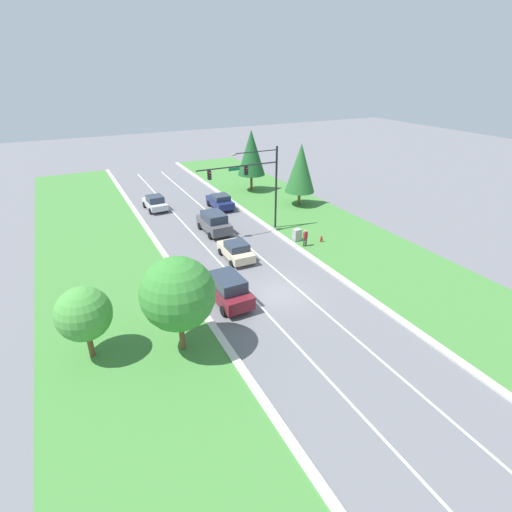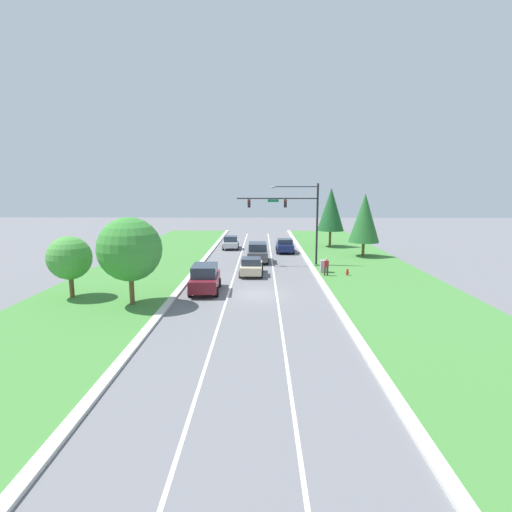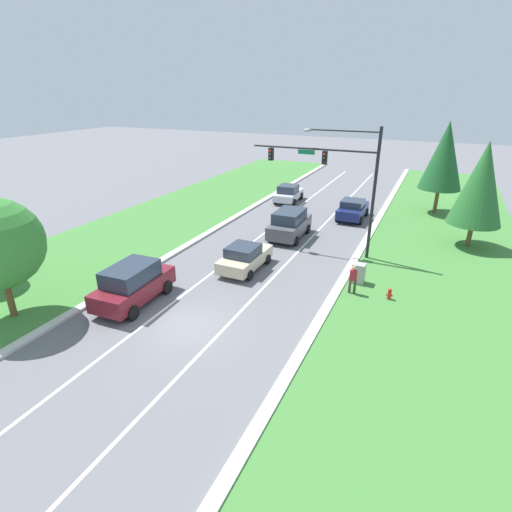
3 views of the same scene
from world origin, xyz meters
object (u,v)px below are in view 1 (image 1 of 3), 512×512
at_px(silver_sedan, 155,203).
at_px(conifer_near_right_tree, 301,168).
at_px(oak_far_left_tree, 84,314).
at_px(conifer_far_right_tree, 251,153).
at_px(fire_hydrant, 321,239).
at_px(utility_cabinet, 297,235).
at_px(champagne_sedan, 236,250).
at_px(pedestrian, 305,237).
at_px(oak_near_left_tree, 178,294).
at_px(traffic_signal_mast, 255,178).
at_px(graphite_suv, 214,222).
at_px(burgundy_suv, 227,289).
at_px(navy_sedan, 220,201).

xyz_separation_m(silver_sedan, conifer_near_right_tree, (15.68, -6.08, 3.64)).
bearing_deg(oak_far_left_tree, conifer_far_right_tree, 48.59).
relative_size(fire_hydrant, conifer_far_right_tree, 0.09).
bearing_deg(utility_cabinet, conifer_near_right_tree, 56.97).
bearing_deg(champagne_sedan, oak_far_left_tree, -146.90).
height_order(pedestrian, oak_near_left_tree, oak_near_left_tree).
relative_size(traffic_signal_mast, champagne_sedan, 1.97).
xyz_separation_m(silver_sedan, pedestrian, (9.79, -16.53, 0.10)).
distance_m(traffic_signal_mast, champagne_sedan, 7.94).
xyz_separation_m(graphite_suv, pedestrian, (6.20, -7.04, -0.12)).
relative_size(silver_sedan, fire_hydrant, 6.07).
xyz_separation_m(utility_cabinet, conifer_near_right_tree, (5.86, 9.01, 3.87)).
bearing_deg(silver_sedan, utility_cabinet, -59.68).
bearing_deg(conifer_far_right_tree, oak_near_left_tree, -123.01).
relative_size(burgundy_suv, conifer_near_right_tree, 0.65).
distance_m(conifer_near_right_tree, oak_far_left_tree, 30.97).
relative_size(graphite_suv, champagne_sedan, 1.11).
xyz_separation_m(traffic_signal_mast, graphite_suv, (-3.73, 1.72, -4.45)).
xyz_separation_m(champagne_sedan, oak_near_left_tree, (-7.75, -9.71, 3.01)).
height_order(pedestrian, fire_hydrant, pedestrian).
bearing_deg(silver_sedan, oak_near_left_tree, -103.00).
bearing_deg(silver_sedan, graphite_suv, -71.99).
xyz_separation_m(fire_hydrant, oak_near_left_tree, (-16.37, -9.33, 3.47)).
relative_size(traffic_signal_mast, burgundy_suv, 1.76).
height_order(burgundy_suv, fire_hydrant, burgundy_suv).
relative_size(graphite_suv, oak_near_left_tree, 0.78).
height_order(navy_sedan, conifer_near_right_tree, conifer_near_right_tree).
bearing_deg(graphite_suv, conifer_near_right_tree, 14.76).
xyz_separation_m(silver_sedan, champagne_sedan, (3.10, -16.00, -0.04)).
height_order(traffic_signal_mast, conifer_near_right_tree, traffic_signal_mast).
bearing_deg(oak_far_left_tree, oak_near_left_tree, -19.37).
distance_m(utility_cabinet, conifer_near_right_tree, 11.42).
relative_size(pedestrian, conifer_near_right_tree, 0.23).
relative_size(champagne_sedan, utility_cabinet, 3.45).
height_order(navy_sedan, oak_near_left_tree, oak_near_left_tree).
distance_m(graphite_suv, silver_sedan, 10.15).
xyz_separation_m(silver_sedan, oak_near_left_tree, (-4.65, -25.71, 2.97)).
bearing_deg(navy_sedan, oak_near_left_tree, -116.62).
bearing_deg(champagne_sedan, utility_cabinet, 8.50).
distance_m(traffic_signal_mast, conifer_near_right_tree, 9.86).
bearing_deg(graphite_suv, fire_hydrant, -41.33).
height_order(pedestrian, conifer_near_right_tree, conifer_near_right_tree).
bearing_deg(conifer_near_right_tree, oak_near_left_tree, -136.00).
xyz_separation_m(traffic_signal_mast, oak_far_left_tree, (-16.85, -12.79, -2.59)).
xyz_separation_m(pedestrian, oak_near_left_tree, (-14.44, -9.19, 2.87)).
bearing_deg(navy_sedan, utility_cabinet, -76.13).
bearing_deg(burgundy_suv, traffic_signal_mast, 52.78).
bearing_deg(utility_cabinet, navy_sedan, 103.62).
bearing_deg(fire_hydrant, champagne_sedan, 177.50).
height_order(burgundy_suv, oak_near_left_tree, oak_near_left_tree).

